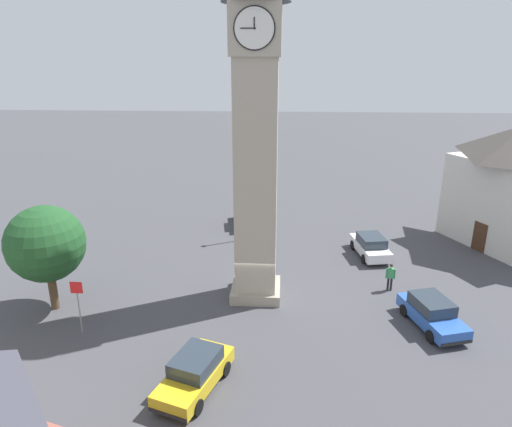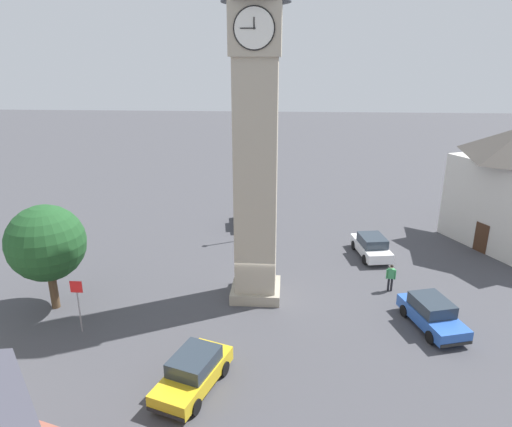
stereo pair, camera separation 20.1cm
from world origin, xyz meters
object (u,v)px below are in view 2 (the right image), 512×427
(car_black_far, at_px, (432,314))
(tree, at_px, (46,243))
(car_silver_kerb, at_px, (193,372))
(pedestrian, at_px, (391,275))
(car_red_corner, at_px, (247,216))
(car_white_side, at_px, (371,246))
(road_sign, at_px, (78,298))
(lamp_post, at_px, (248,197))
(clock_tower, at_px, (256,53))

(car_black_far, height_order, tree, tree)
(car_silver_kerb, distance_m, pedestrian, 13.39)
(car_red_corner, bearing_deg, car_white_side, 148.36)
(car_red_corner, distance_m, car_white_side, 10.72)
(car_white_side, relative_size, car_black_far, 0.98)
(car_white_side, height_order, pedestrian, pedestrian)
(car_black_far, bearing_deg, car_white_side, -79.94)
(car_silver_kerb, relative_size, tree, 0.76)
(car_white_side, distance_m, car_black_far, 8.87)
(car_red_corner, xyz_separation_m, car_white_side, (-9.12, 5.62, 0.00))
(car_silver_kerb, bearing_deg, road_sign, -29.65)
(car_silver_kerb, distance_m, car_red_corner, 19.66)
(road_sign, bearing_deg, car_white_side, -147.10)
(car_white_side, height_order, tree, tree)
(car_silver_kerb, bearing_deg, lamp_post, -92.84)
(car_red_corner, distance_m, pedestrian, 14.17)
(car_silver_kerb, height_order, lamp_post, lamp_post)
(car_black_far, relative_size, tree, 0.76)
(car_red_corner, relative_size, road_sign, 1.55)
(car_silver_kerb, relative_size, lamp_post, 0.89)
(car_white_side, distance_m, lamp_post, 9.49)
(lamp_post, bearing_deg, car_white_side, 164.14)
(car_silver_kerb, bearing_deg, car_red_corner, -91.40)
(car_silver_kerb, height_order, road_sign, road_sign)
(pedestrian, bearing_deg, clock_tower, 7.43)
(tree, bearing_deg, car_white_side, -156.15)
(lamp_post, bearing_deg, car_silver_kerb, 87.16)
(car_silver_kerb, xyz_separation_m, tree, (8.89, -5.86, 3.05))
(tree, bearing_deg, car_red_corner, -124.18)
(car_white_side, xyz_separation_m, car_black_far, (-1.55, 8.73, 0.00))
(lamp_post, height_order, road_sign, lamp_post)
(clock_tower, distance_m, car_red_corner, 17.15)
(clock_tower, distance_m, lamp_post, 13.14)
(road_sign, bearing_deg, lamp_post, -119.39)
(pedestrian, xyz_separation_m, road_sign, (16.30, 5.38, 0.89))
(pedestrian, relative_size, lamp_post, 0.34)
(car_silver_kerb, relative_size, car_white_side, 1.02)
(clock_tower, height_order, car_white_side, clock_tower)
(car_silver_kerb, height_order, car_red_corner, same)
(clock_tower, xyz_separation_m, tree, (10.92, 2.16, -9.46))
(lamp_post, distance_m, road_sign, 14.84)
(clock_tower, height_order, car_silver_kerb, clock_tower)
(lamp_post, bearing_deg, pedestrian, 140.43)
(clock_tower, bearing_deg, car_black_far, 163.39)
(lamp_post, bearing_deg, car_red_corner, -83.81)
(car_silver_kerb, height_order, tree, tree)
(car_silver_kerb, bearing_deg, car_white_side, -124.39)
(tree, height_order, lamp_post, tree)
(car_white_side, bearing_deg, clock_tower, 38.42)
(clock_tower, height_order, car_black_far, clock_tower)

